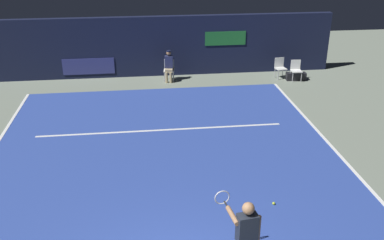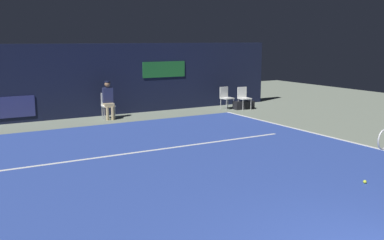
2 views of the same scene
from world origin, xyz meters
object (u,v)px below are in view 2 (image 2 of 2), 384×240
object	(u,v)px
courtside_chair_far	(226,96)
tennis_ball	(365,182)
courtside_chair_near	(244,97)
line_judge_on_chair	(108,99)
equipment_bag	(244,105)

from	to	relation	value
courtside_chair_far	tennis_ball	distance (m)	9.71
courtside_chair_near	courtside_chair_far	distance (m)	0.70
line_judge_on_chair	equipment_bag	bearing A→B (deg)	-5.71
courtside_chair_near	courtside_chair_far	size ratio (longest dim) A/B	1.00
tennis_ball	equipment_bag	size ratio (longest dim) A/B	0.08
line_judge_on_chair	courtside_chair_near	world-z (taller)	line_judge_on_chair
line_judge_on_chair	courtside_chair_far	distance (m)	4.84
line_judge_on_chair	courtside_chair_near	distance (m)	5.43
equipment_bag	tennis_ball	bearing A→B (deg)	-108.65
courtside_chair_far	equipment_bag	distance (m)	0.79
line_judge_on_chair	courtside_chair_far	bearing A→B (deg)	-2.14
courtside_chair_near	equipment_bag	world-z (taller)	courtside_chair_near
courtside_chair_near	equipment_bag	xyz separation A→B (m)	(0.05, 0.05, -0.34)
courtside_chair_near	equipment_bag	distance (m)	0.35
courtside_chair_near	tennis_ball	xyz separation A→B (m)	(-3.62, -8.79, -0.46)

